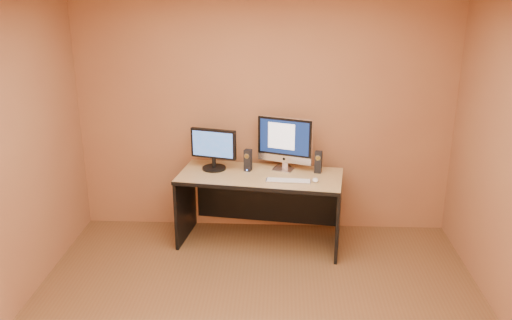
% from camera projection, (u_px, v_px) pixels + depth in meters
% --- Properties ---
extents(walls, '(4.00, 4.00, 2.60)m').
position_uv_depth(walls, '(255.00, 181.00, 3.85)').
color(walls, '#95613C').
rests_on(walls, ground).
extents(desk, '(1.73, 0.93, 0.76)m').
position_uv_depth(desk, '(260.00, 209.00, 5.63)').
color(desk, tan).
rests_on(desk, ground).
extents(imac, '(0.63, 0.40, 0.57)m').
position_uv_depth(imac, '(284.00, 144.00, 5.56)').
color(imac, silver).
rests_on(imac, desk).
extents(second_monitor, '(0.54, 0.37, 0.43)m').
position_uv_depth(second_monitor, '(214.00, 149.00, 5.60)').
color(second_monitor, black).
rests_on(second_monitor, desk).
extents(speaker_left, '(0.09, 0.09, 0.23)m').
position_uv_depth(speaker_left, '(248.00, 160.00, 5.59)').
color(speaker_left, black).
rests_on(speaker_left, desk).
extents(speaker_right, '(0.08, 0.09, 0.23)m').
position_uv_depth(speaker_right, '(318.00, 162.00, 5.54)').
color(speaker_right, black).
rests_on(speaker_right, desk).
extents(keyboard, '(0.45, 0.15, 0.02)m').
position_uv_depth(keyboard, '(288.00, 181.00, 5.32)').
color(keyboard, '#B7B7BC').
rests_on(keyboard, desk).
extents(mouse, '(0.07, 0.11, 0.04)m').
position_uv_depth(mouse, '(315.00, 180.00, 5.32)').
color(mouse, white).
rests_on(mouse, desk).
extents(cable_a, '(0.09, 0.21, 0.01)m').
position_uv_depth(cable_a, '(289.00, 165.00, 5.76)').
color(cable_a, black).
rests_on(cable_a, desk).
extents(cable_b, '(0.08, 0.18, 0.01)m').
position_uv_depth(cable_b, '(276.00, 166.00, 5.76)').
color(cable_b, black).
rests_on(cable_b, desk).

